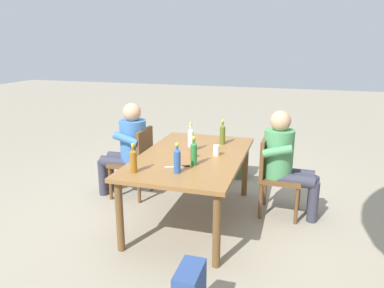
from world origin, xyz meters
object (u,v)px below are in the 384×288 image
(bottle_amber, at_px, (133,160))
(cup_terracotta, at_px, (191,153))
(chair_far_left, at_px, (274,172))
(bottle_clear, at_px, (191,139))
(bottle_olive, at_px, (223,134))
(backpack_by_far_side, at_px, (240,164))
(bottle_blue, at_px, (177,160))
(cup_white, at_px, (216,150))
(table_knife, at_px, (179,166))
(person_in_white_shirt, at_px, (285,159))
(chair_near_left, at_px, (136,159))
(person_in_plaid_shirt, at_px, (128,145))
(bottle_green, at_px, (194,153))
(dining_table, at_px, (192,162))

(bottle_amber, distance_m, cup_terracotta, 0.66)
(chair_far_left, height_order, bottle_clear, bottle_clear)
(bottle_olive, bearing_deg, chair_far_left, 79.82)
(bottle_clear, relative_size, backpack_by_far_side, 0.80)
(chair_far_left, height_order, bottle_blue, bottle_blue)
(bottle_blue, height_order, cup_white, bottle_blue)
(table_knife, bearing_deg, cup_terracotta, 173.84)
(bottle_blue, distance_m, bottle_clear, 0.68)
(chair_far_left, height_order, bottle_amber, bottle_amber)
(bottle_blue, xyz_separation_m, cup_white, (-0.60, 0.22, -0.06))
(person_in_white_shirt, bearing_deg, chair_near_left, -90.01)
(chair_far_left, xyz_separation_m, cup_terracotta, (0.51, -0.81, 0.30))
(person_in_white_shirt, xyz_separation_m, cup_terracotta, (0.51, -0.92, 0.14))
(person_in_plaid_shirt, bearing_deg, bottle_amber, 29.17)
(cup_terracotta, bearing_deg, person_in_plaid_shirt, -117.83)
(bottle_amber, xyz_separation_m, cup_white, (-0.70, 0.61, -0.06))
(table_knife, bearing_deg, bottle_blue, 11.75)
(person_in_white_shirt, bearing_deg, bottle_green, -50.20)
(bottle_green, height_order, cup_terracotta, bottle_green)
(cup_white, xyz_separation_m, backpack_by_far_side, (-1.38, 0.04, -0.60))
(person_in_plaid_shirt, relative_size, cup_terracotta, 10.04)
(cup_terracotta, xyz_separation_m, backpack_by_far_side, (-1.55, 0.27, -0.60))
(person_in_white_shirt, distance_m, bottle_amber, 1.68)
(bottle_olive, distance_m, cup_white, 0.46)
(dining_table, relative_size, cup_terracotta, 14.89)
(person_in_plaid_shirt, bearing_deg, bottle_clear, 73.30)
(cup_white, bearing_deg, chair_near_left, -107.45)
(bottle_clear, bearing_deg, backpack_by_far_side, 165.29)
(cup_white, distance_m, cup_terracotta, 0.28)
(bottle_clear, distance_m, cup_terracotta, 0.26)
(cup_white, bearing_deg, dining_table, -77.67)
(backpack_by_far_side, bearing_deg, table_knife, -9.37)
(chair_far_left, bearing_deg, bottle_clear, -72.98)
(bottle_clear, height_order, bottle_olive, bottle_clear)
(person_in_plaid_shirt, height_order, backpack_by_far_side, person_in_plaid_shirt)
(bottle_green, bearing_deg, bottle_olive, 172.25)
(dining_table, bearing_deg, cup_terracotta, 10.29)
(chair_far_left, distance_m, backpack_by_far_side, 1.21)
(table_knife, bearing_deg, dining_table, 178.66)
(bottle_blue, height_order, bottle_olive, bottle_olive)
(chair_near_left, height_order, bottle_olive, bottle_olive)
(chair_far_left, bearing_deg, bottle_amber, -48.68)
(chair_far_left, distance_m, bottle_green, 1.07)
(bottle_clear, bearing_deg, bottle_blue, 6.32)
(chair_far_left, distance_m, person_in_plaid_shirt, 1.78)
(bottle_clear, distance_m, cup_white, 0.32)
(chair_far_left, height_order, cup_terracotta, chair_far_left)
(chair_far_left, distance_m, person_in_white_shirt, 0.20)
(bottle_green, xyz_separation_m, cup_white, (-0.36, 0.14, -0.07))
(chair_near_left, xyz_separation_m, bottle_blue, (0.94, 0.86, 0.36))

